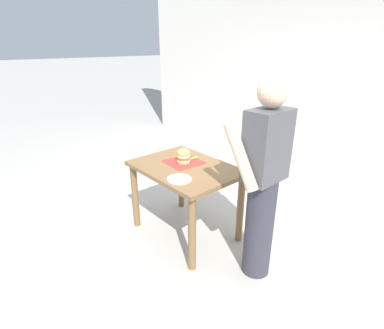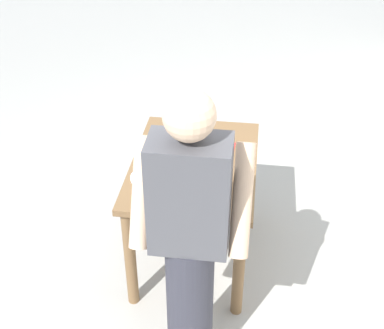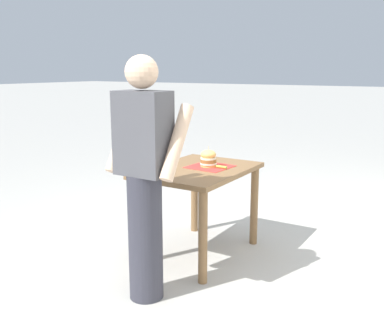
# 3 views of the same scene
# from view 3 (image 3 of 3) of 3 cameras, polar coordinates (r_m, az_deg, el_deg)

# --- Properties ---
(ground_plane) EXTENTS (80.00, 80.00, 0.00)m
(ground_plane) POSITION_cam_3_polar(r_m,az_deg,el_deg) (4.06, 0.76, -11.14)
(ground_plane) COLOR #ADAAA3
(patio_table) EXTENTS (0.76, 1.05, 0.77)m
(patio_table) POSITION_cam_3_polar(r_m,az_deg,el_deg) (3.85, 0.79, -2.48)
(patio_table) COLOR brown
(patio_table) RESTS_ON ground
(serving_paper) EXTENTS (0.36, 0.36, 0.00)m
(serving_paper) POSITION_cam_3_polar(r_m,az_deg,el_deg) (3.87, 2.30, -0.28)
(serving_paper) COLOR red
(serving_paper) RESTS_ON patio_table
(sandwich) EXTENTS (0.14, 0.14, 0.18)m
(sandwich) POSITION_cam_3_polar(r_m,az_deg,el_deg) (3.85, 2.09, 0.78)
(sandwich) COLOR #E5B25B
(sandwich) RESTS_ON serving_paper
(pickle_spear) EXTENTS (0.10, 0.03, 0.02)m
(pickle_spear) POSITION_cam_3_polar(r_m,az_deg,el_deg) (3.80, 3.76, -0.31)
(pickle_spear) COLOR #8EA83D
(pickle_spear) RESTS_ON serving_paper
(side_plate_with_forks) EXTENTS (0.22, 0.22, 0.02)m
(side_plate_with_forks) POSITION_cam_3_polar(r_m,az_deg,el_deg) (3.78, -3.94, -0.52)
(side_plate_with_forks) COLOR white
(side_plate_with_forks) RESTS_ON patio_table
(diner_across_table) EXTENTS (0.55, 0.35, 1.69)m
(diner_across_table) POSITION_cam_3_polar(r_m,az_deg,el_deg) (3.06, -6.06, -1.51)
(diner_across_table) COLOR #33333D
(diner_across_table) RESTS_ON ground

